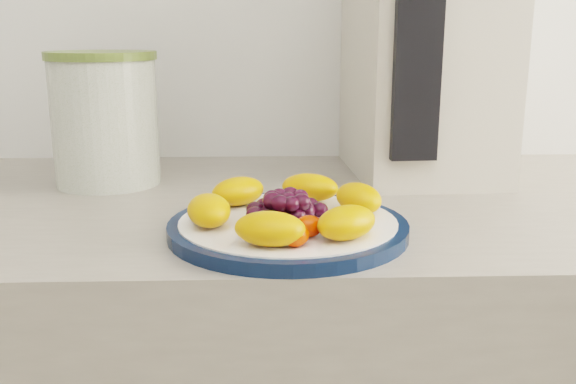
{
  "coord_description": "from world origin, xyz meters",
  "views": [
    {
      "loc": [
        -0.04,
        0.34,
        1.13
      ],
      "look_at": [
        -0.02,
        1.04,
        0.95
      ],
      "focal_mm": 40.0,
      "sensor_mm": 36.0,
      "label": 1
    }
  ],
  "objects": [
    {
      "name": "appliance_body",
      "position": [
        0.21,
        1.36,
        1.08
      ],
      "size": [
        0.23,
        0.31,
        0.37
      ],
      "primitive_type": "cube",
      "rotation": [
        0.0,
        0.0,
        0.05
      ],
      "color": "beige",
      "rests_on": "counter"
    },
    {
      "name": "canister",
      "position": [
        -0.28,
        1.29,
        0.99
      ],
      "size": [
        0.18,
        0.18,
        0.18
      ],
      "primitive_type": "cylinder",
      "rotation": [
        0.0,
        0.0,
        -0.16
      ],
      "color": "#43571E",
      "rests_on": "counter"
    },
    {
      "name": "fruit_plate",
      "position": [
        -0.02,
        1.03,
        0.93
      ],
      "size": [
        0.24,
        0.24,
        0.03
      ],
      "color": "orange",
      "rests_on": "plate_face"
    },
    {
      "name": "canister_lid",
      "position": [
        -0.28,
        1.29,
        1.09
      ],
      "size": [
        0.18,
        0.18,
        0.01
      ],
      "primitive_type": "cylinder",
      "rotation": [
        0.0,
        0.0,
        -0.16
      ],
      "color": "#56682D",
      "rests_on": "canister"
    },
    {
      "name": "plate_rim",
      "position": [
        -0.02,
        1.04,
        0.91
      ],
      "size": [
        0.27,
        0.27,
        0.01
      ],
      "primitive_type": "cylinder",
      "color": "#091935",
      "rests_on": "counter"
    },
    {
      "name": "plate_face",
      "position": [
        -0.02,
        1.04,
        0.91
      ],
      "size": [
        0.25,
        0.25,
        0.02
      ],
      "primitive_type": "cylinder",
      "color": "white",
      "rests_on": "counter"
    },
    {
      "name": "appliance_panel",
      "position": [
        0.16,
        1.2,
        1.09
      ],
      "size": [
        0.06,
        0.02,
        0.27
      ],
      "primitive_type": "cube",
      "rotation": [
        0.0,
        0.0,
        0.05
      ],
      "color": "black",
      "rests_on": "appliance_body"
    }
  ]
}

